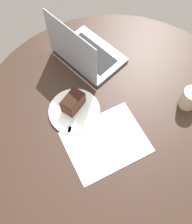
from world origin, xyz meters
The scene contains 8 objects.
ground_plane centered at (0.00, 0.00, 0.00)m, with size 12.00×12.00×0.00m, color #4C4742.
dining_table centered at (0.00, 0.00, 0.65)m, with size 1.21×1.21×0.77m.
paper_document centered at (-0.07, -0.08, 0.77)m, with size 0.36×0.32×0.00m.
plate centered at (-0.17, 0.07, 0.78)m, with size 0.21×0.21×0.01m.
cake_slice centered at (-0.17, 0.09, 0.82)m, with size 0.11×0.11×0.07m.
fork centered at (-0.18, 0.04, 0.79)m, with size 0.08×0.17×0.00m.
coffee_glass centered at (0.30, 0.03, 0.82)m, with size 0.07×0.07×0.09m.
laptop centered at (-0.09, 0.33, 0.82)m, with size 0.34×0.36×0.25m.
Camera 1 is at (-0.16, -0.43, 1.75)m, focal length 42.00 mm.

